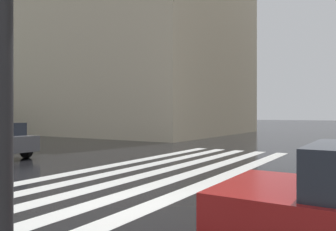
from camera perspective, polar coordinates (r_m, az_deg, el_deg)
name	(u,v)px	position (r m, az deg, el deg)	size (l,w,h in m)	color
ground_plane	(125,205)	(6.66, -7.29, -14.87)	(220.00, 220.00, 0.00)	black
zebra_crossing	(168,169)	(10.72, 0.08, -9.11)	(13.00, 4.50, 0.01)	silver
haussmann_block_mid	(110,26)	(36.05, -9.93, 14.82)	(16.85, 25.47, 22.22)	beige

